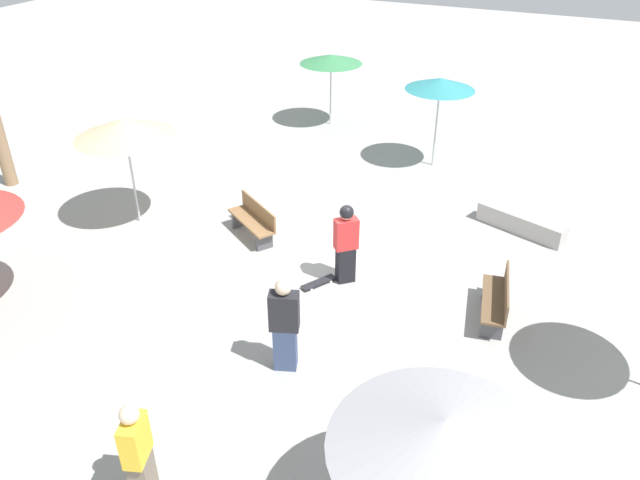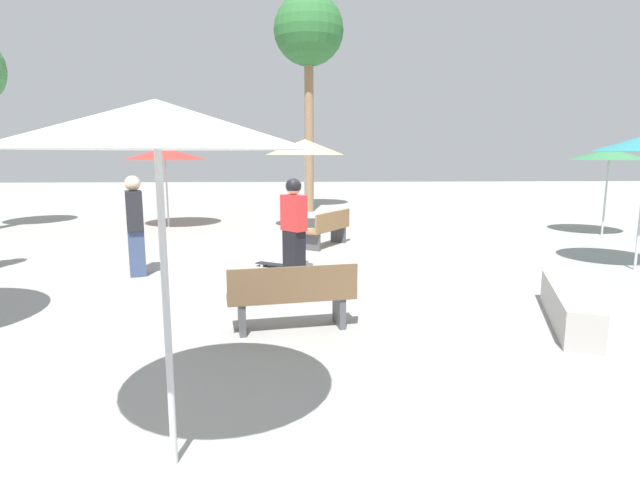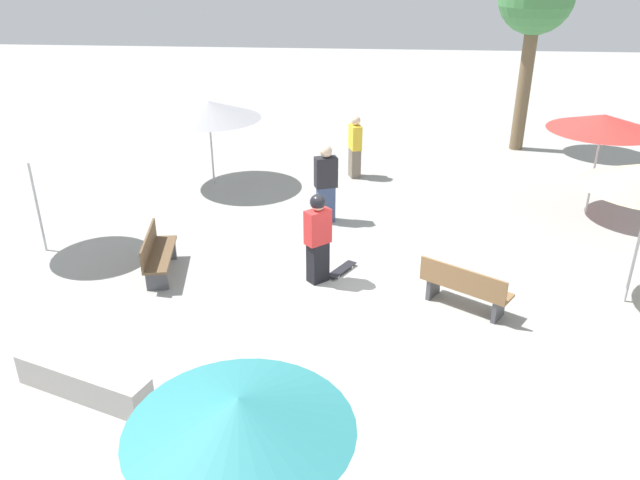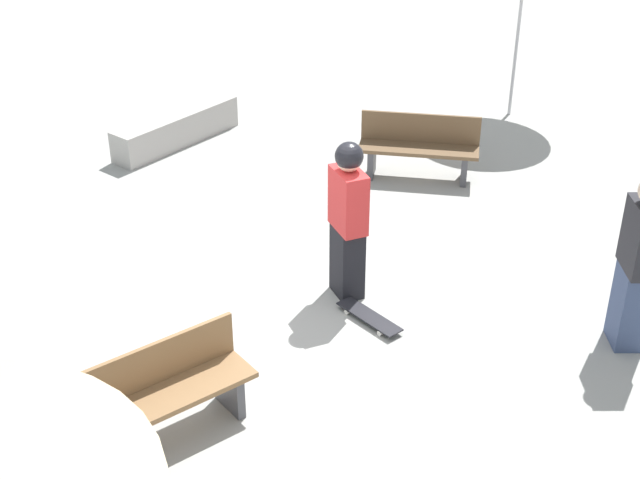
{
  "view_description": "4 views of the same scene",
  "coord_description": "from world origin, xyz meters",
  "px_view_note": "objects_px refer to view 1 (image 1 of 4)",
  "views": [
    {
      "loc": [
        -10.58,
        -4.82,
        7.45
      ],
      "look_at": [
        -0.81,
        -0.39,
        1.03
      ],
      "focal_mm": 35.0,
      "sensor_mm": 36.0,
      "label": 1
    },
    {
      "loc": [
        -0.44,
        -9.95,
        2.19
      ],
      "look_at": [
        -0.04,
        -1.08,
        0.66
      ],
      "focal_mm": 28.0,
      "sensor_mm": 36.0,
      "label": 2
    },
    {
      "loc": [
        9.89,
        0.09,
        5.81
      ],
      "look_at": [
        -0.27,
        -0.77,
        0.97
      ],
      "focal_mm": 35.0,
      "sensor_mm": 36.0,
      "label": 3
    },
    {
      "loc": [
        -2.94,
        6.88,
        5.26
      ],
      "look_at": [
        -0.34,
        -0.46,
        0.83
      ],
      "focal_mm": 50.0,
      "sensor_mm": 36.0,
      "label": 4
    }
  ],
  "objects_px": {
    "bench_near": "(497,300)",
    "shade_umbrella_teal": "(440,84)",
    "shade_umbrella_grey": "(444,434)",
    "skateboard": "(319,282)",
    "skater_main": "(346,241)",
    "bystander_far": "(138,454)",
    "bystander_watching": "(285,325)",
    "concrete_ledge": "(521,223)",
    "shade_umbrella_tan": "(124,128)",
    "shade_umbrella_green": "(331,59)",
    "bench_far": "(254,220)"
  },
  "relations": [
    {
      "from": "skater_main",
      "to": "bystander_far",
      "type": "xyz_separation_m",
      "value": [
        -5.99,
        0.49,
        -0.1
      ]
    },
    {
      "from": "shade_umbrella_teal",
      "to": "bystander_far",
      "type": "bearing_deg",
      "value": 177.52
    },
    {
      "from": "skateboard",
      "to": "bystander_watching",
      "type": "distance_m",
      "value": 2.67
    },
    {
      "from": "shade_umbrella_tan",
      "to": "bystander_far",
      "type": "xyz_separation_m",
      "value": [
        -6.28,
        -5.09,
        -1.54
      ]
    },
    {
      "from": "bystander_watching",
      "to": "concrete_ledge",
      "type": "bearing_deg",
      "value": 45.89
    },
    {
      "from": "skateboard",
      "to": "bystander_far",
      "type": "distance_m",
      "value": 5.66
    },
    {
      "from": "shade_umbrella_grey",
      "to": "skateboard",
      "type": "bearing_deg",
      "value": 38.12
    },
    {
      "from": "shade_umbrella_teal",
      "to": "bystander_watching",
      "type": "distance_m",
      "value": 9.52
    },
    {
      "from": "concrete_ledge",
      "to": "shade_umbrella_teal",
      "type": "xyz_separation_m",
      "value": [
        2.94,
        2.95,
        2.16
      ]
    },
    {
      "from": "bystander_far",
      "to": "skateboard",
      "type": "bearing_deg",
      "value": -19.11
    },
    {
      "from": "bench_near",
      "to": "shade_umbrella_grey",
      "type": "height_order",
      "value": "shade_umbrella_grey"
    },
    {
      "from": "skater_main",
      "to": "shade_umbrella_grey",
      "type": "height_order",
      "value": "shade_umbrella_grey"
    },
    {
      "from": "skateboard",
      "to": "shade_umbrella_green",
      "type": "relative_size",
      "value": 0.34
    },
    {
      "from": "bench_far",
      "to": "skater_main",
      "type": "bearing_deg",
      "value": -163.67
    },
    {
      "from": "skater_main",
      "to": "shade_umbrella_grey",
      "type": "xyz_separation_m",
      "value": [
        -5.07,
        -3.24,
        1.06
      ]
    },
    {
      "from": "shade_umbrella_tan",
      "to": "shade_umbrella_teal",
      "type": "xyz_separation_m",
      "value": [
        6.24,
        -5.63,
        0.0
      ]
    },
    {
      "from": "shade_umbrella_teal",
      "to": "skateboard",
      "type": "bearing_deg",
      "value": 175.92
    },
    {
      "from": "concrete_ledge",
      "to": "bystander_far",
      "type": "relative_size",
      "value": 1.27
    },
    {
      "from": "bench_near",
      "to": "shade_umbrella_grey",
      "type": "bearing_deg",
      "value": 171.64
    },
    {
      "from": "shade_umbrella_tan",
      "to": "bench_far",
      "type": "bearing_deg",
      "value": -80.4
    },
    {
      "from": "concrete_ledge",
      "to": "shade_umbrella_grey",
      "type": "relative_size",
      "value": 0.8
    },
    {
      "from": "shade_umbrella_teal",
      "to": "shade_umbrella_grey",
      "type": "relative_size",
      "value": 0.95
    },
    {
      "from": "shade_umbrella_tan",
      "to": "shade_umbrella_green",
      "type": "height_order",
      "value": "shade_umbrella_tan"
    },
    {
      "from": "bench_far",
      "to": "bench_near",
      "type": "bearing_deg",
      "value": -154.82
    },
    {
      "from": "concrete_ledge",
      "to": "bench_far",
      "type": "relative_size",
      "value": 1.37
    },
    {
      "from": "bench_near",
      "to": "bench_far",
      "type": "relative_size",
      "value": 1.05
    },
    {
      "from": "shade_umbrella_green",
      "to": "bystander_watching",
      "type": "height_order",
      "value": "shade_umbrella_green"
    },
    {
      "from": "bench_near",
      "to": "shade_umbrella_teal",
      "type": "distance_m",
      "value": 7.48
    },
    {
      "from": "concrete_ledge",
      "to": "bench_near",
      "type": "height_order",
      "value": "bench_near"
    },
    {
      "from": "shade_umbrella_green",
      "to": "shade_umbrella_grey",
      "type": "bearing_deg",
      "value": -151.72
    },
    {
      "from": "bystander_far",
      "to": "bench_near",
      "type": "bearing_deg",
      "value": -49.57
    },
    {
      "from": "bench_far",
      "to": "bystander_far",
      "type": "bearing_deg",
      "value": 140.67
    },
    {
      "from": "shade_umbrella_grey",
      "to": "bystander_watching",
      "type": "distance_m",
      "value": 4.02
    },
    {
      "from": "skater_main",
      "to": "shade_umbrella_green",
      "type": "distance_m",
      "value": 9.39
    },
    {
      "from": "bench_near",
      "to": "bench_far",
      "type": "distance_m",
      "value": 5.79
    },
    {
      "from": "skater_main",
      "to": "bystander_far",
      "type": "height_order",
      "value": "skater_main"
    },
    {
      "from": "shade_umbrella_grey",
      "to": "bystander_far",
      "type": "distance_m",
      "value": 4.01
    },
    {
      "from": "bench_near",
      "to": "shade_umbrella_tan",
      "type": "height_order",
      "value": "shade_umbrella_tan"
    },
    {
      "from": "skater_main",
      "to": "shade_umbrella_teal",
      "type": "relative_size",
      "value": 0.69
    },
    {
      "from": "shade_umbrella_tan",
      "to": "bystander_watching",
      "type": "bearing_deg",
      "value": -119.23
    },
    {
      "from": "skater_main",
      "to": "bystander_watching",
      "type": "relative_size",
      "value": 0.97
    },
    {
      "from": "shade_umbrella_grey",
      "to": "bystander_watching",
      "type": "xyz_separation_m",
      "value": [
        2.21,
        3.17,
        -1.11
      ]
    },
    {
      "from": "bench_far",
      "to": "shade_umbrella_grey",
      "type": "xyz_separation_m",
      "value": [
        -5.87,
        -5.88,
        1.59
      ]
    },
    {
      "from": "shade_umbrella_tan",
      "to": "shade_umbrella_teal",
      "type": "bearing_deg",
      "value": -42.06
    },
    {
      "from": "skater_main",
      "to": "bystander_watching",
      "type": "xyz_separation_m",
      "value": [
        -2.86,
        -0.07,
        -0.05
      ]
    },
    {
      "from": "shade_umbrella_tan",
      "to": "bench_near",
      "type": "bearing_deg",
      "value": -91.99
    },
    {
      "from": "skater_main",
      "to": "bystander_far",
      "type": "relative_size",
      "value": 1.03
    },
    {
      "from": "bench_near",
      "to": "bystander_far",
      "type": "relative_size",
      "value": 0.97
    },
    {
      "from": "skater_main",
      "to": "shade_umbrella_teal",
      "type": "distance_m",
      "value": 6.7
    },
    {
      "from": "skater_main",
      "to": "bench_near",
      "type": "distance_m",
      "value": 3.15
    }
  ]
}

